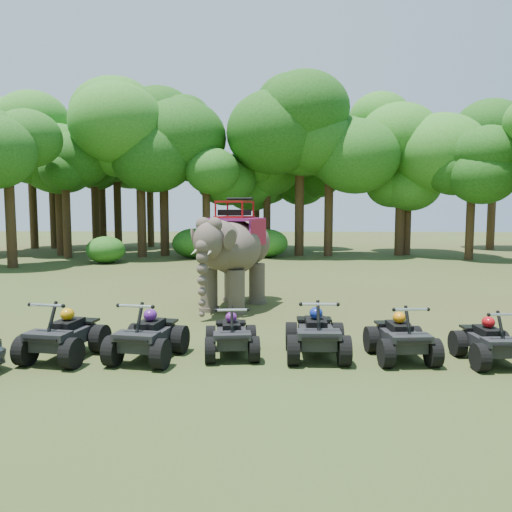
{
  "coord_description": "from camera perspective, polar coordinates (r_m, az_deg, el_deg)",
  "views": [
    {
      "loc": [
        0.5,
        -12.83,
        3.27
      ],
      "look_at": [
        0.0,
        1.2,
        1.9
      ],
      "focal_mm": 35.0,
      "sensor_mm": 36.0,
      "label": 1
    }
  ],
  "objects": [
    {
      "name": "tree_31",
      "position": [
        34.55,
        -10.5,
        8.43
      ],
      "size": [
        7.07,
        7.07,
        10.1
      ],
      "primitive_type": null,
      "color": "#195114",
      "rests_on": "ground"
    },
    {
      "name": "tree_38",
      "position": [
        36.24,
        16.96,
        8.33
      ],
      "size": [
        7.24,
        7.24,
        10.34
      ],
      "primitive_type": null,
      "color": "#195114",
      "rests_on": "ground"
    },
    {
      "name": "tree_35",
      "position": [
        43.47,
        -17.2,
        7.15
      ],
      "size": [
        6.52,
        6.52,
        9.31
      ],
      "primitive_type": null,
      "color": "#195114",
      "rests_on": "ground"
    },
    {
      "name": "tree_29",
      "position": [
        43.67,
        -24.22,
        7.72
      ],
      "size": [
        7.39,
        7.39,
        10.56
      ],
      "primitive_type": null,
      "color": "#195114",
      "rests_on": "ground"
    },
    {
      "name": "tree_43",
      "position": [
        40.36,
        0.03,
        6.12
      ],
      "size": [
        5.12,
        5.12,
        7.31
      ],
      "primitive_type": null,
      "color": "#195114",
      "rests_on": "ground"
    },
    {
      "name": "tree_39",
      "position": [
        34.19,
        5.01,
        8.94
      ],
      "size": [
        7.41,
        7.41,
        10.58
      ],
      "primitive_type": null,
      "color": "#195114",
      "rests_on": "ground"
    },
    {
      "name": "atv_5",
      "position": [
        11.69,
        25.28,
        -8.2
      ],
      "size": [
        1.27,
        1.68,
        1.19
      ],
      "primitive_type": null,
      "rotation": [
        0.0,
        0.0,
        0.07
      ],
      "color": "black",
      "rests_on": "ground"
    },
    {
      "name": "atv_2",
      "position": [
        11.13,
        -2.82,
        -8.4
      ],
      "size": [
        1.32,
        1.7,
        1.17
      ],
      "primitive_type": null,
      "rotation": [
        0.0,
        0.0,
        0.12
      ],
      "color": "black",
      "rests_on": "ground"
    },
    {
      "name": "elephant",
      "position": [
        16.31,
        -2.55,
        0.35
      ],
      "size": [
        3.17,
        4.63,
        3.58
      ],
      "primitive_type": null,
      "rotation": [
        0.0,
        0.0,
        -0.33
      ],
      "color": "#4A4136",
      "rests_on": "ground"
    },
    {
      "name": "tree_42",
      "position": [
        36.57,
        -21.59,
        7.13
      ],
      "size": [
        6.32,
        6.32,
        9.03
      ],
      "primitive_type": null,
      "color": "#195114",
      "rests_on": "ground"
    },
    {
      "name": "tree_26",
      "position": [
        34.44,
        -20.88,
        5.81
      ],
      "size": [
        5.09,
        5.09,
        7.27
      ],
      "primitive_type": null,
      "color": "#195114",
      "rests_on": "ground"
    },
    {
      "name": "tree_34",
      "position": [
        43.13,
        -22.23,
        6.63
      ],
      "size": [
        6.13,
        6.13,
        8.76
      ],
      "primitive_type": null,
      "color": "#195114",
      "rests_on": "ground"
    },
    {
      "name": "atv_4",
      "position": [
        11.3,
        16.26,
        -8.22
      ],
      "size": [
        1.36,
        1.77,
        1.24
      ],
      "primitive_type": null,
      "rotation": [
        0.0,
        0.0,
        0.09
      ],
      "color": "black",
      "rests_on": "ground"
    },
    {
      "name": "tree_27",
      "position": [
        33.77,
        -13.04,
        8.25
      ],
      "size": [
        6.9,
        6.9,
        9.86
      ],
      "primitive_type": null,
      "color": "#195114",
      "rests_on": "ground"
    },
    {
      "name": "tree_3",
      "position": [
        33.9,
        23.36,
        5.72
      ],
      "size": [
        5.07,
        5.07,
        7.25
      ],
      "primitive_type": null,
      "color": "#195114",
      "rests_on": "ground"
    },
    {
      "name": "atv_1",
      "position": [
        11.09,
        -12.29,
        -8.17
      ],
      "size": [
        1.57,
        1.97,
        1.32
      ],
      "primitive_type": null,
      "rotation": [
        0.0,
        0.0,
        -0.16
      ],
      "color": "black",
      "rests_on": "ground"
    },
    {
      "name": "tree_40",
      "position": [
        39.35,
        5.15,
        5.97
      ],
      "size": [
        4.98,
        4.98,
        7.12
      ],
      "primitive_type": null,
      "color": "#195114",
      "rests_on": "ground"
    },
    {
      "name": "tree_0",
      "position": [
        35.82,
        1.26,
        6.19
      ],
      "size": [
        5.12,
        5.12,
        7.32
      ],
      "primitive_type": null,
      "color": "#195114",
      "rests_on": "ground"
    },
    {
      "name": "tree_33",
      "position": [
        43.02,
        -15.6,
        7.97
      ],
      "size": [
        7.32,
        7.32,
        10.46
      ],
      "primitive_type": null,
      "color": "#195114",
      "rests_on": "ground"
    },
    {
      "name": "tree_41",
      "position": [
        42.35,
        -12.02,
        6.82
      ],
      "size": [
        6.0,
        6.0,
        8.57
      ],
      "primitive_type": null,
      "color": "#195114",
      "rests_on": "ground"
    },
    {
      "name": "tree_36",
      "position": [
        35.62,
        16.24,
        5.88
      ],
      "size": [
        5.04,
        5.04,
        7.2
      ],
      "primitive_type": null,
      "color": "#195114",
      "rests_on": "ground"
    },
    {
      "name": "tree_1",
      "position": [
        34.12,
        8.35,
        8.24
      ],
      "size": [
        6.85,
        6.85,
        9.78
      ],
      "primitive_type": null,
      "color": "#195114",
      "rests_on": "ground"
    },
    {
      "name": "tree_30",
      "position": [
        41.19,
        -17.95,
        7.09
      ],
      "size": [
        6.38,
        6.38,
        9.12
      ],
      "primitive_type": null,
      "color": "#195114",
      "rests_on": "ground"
    },
    {
      "name": "ground",
      "position": [
        13.25,
        -0.19,
        -8.71
      ],
      "size": [
        110.0,
        110.0,
        0.0
      ],
      "primitive_type": "plane",
      "color": "#47381E",
      "rests_on": "ground"
    },
    {
      "name": "tree_2",
      "position": [
        35.44,
        16.11,
        6.67
      ],
      "size": [
        5.72,
        5.72,
        8.18
      ],
      "primitive_type": null,
      "color": "#195114",
      "rests_on": "ground"
    },
    {
      "name": "tree_28",
      "position": [
        33.06,
        -5.71,
        6.21
      ],
      "size": [
        5.12,
        5.12,
        7.31
      ],
      "primitive_type": null,
      "color": "#195114",
      "rests_on": "ground"
    },
    {
      "name": "atv_3",
      "position": [
        11.07,
        6.93,
        -8.08
      ],
      "size": [
        1.31,
        1.79,
        1.33
      ],
      "primitive_type": null,
      "rotation": [
        0.0,
        0.0,
        0.0
      ],
      "color": "black",
      "rests_on": "ground"
    },
    {
      "name": "atv_0",
      "position": [
        11.65,
        -21.12,
        -7.73
      ],
      "size": [
        1.58,
        1.98,
        1.33
      ],
      "primitive_type": null,
      "rotation": [
        0.0,
        0.0,
        -0.16
      ],
      "color": "black",
      "rests_on": "ground"
    },
    {
      "name": "tree_25",
      "position": [
        30.09,
        -26.35,
        6.12
      ],
      "size": [
        5.41,
        5.41,
        7.72
      ],
      "primitive_type": null,
      "color": "#195114",
      "rests_on": "ground"
    },
    {
      "name": "tree_37",
      "position": [
        42.83,
        25.44,
        7.52
      ],
      "size": [
        7.17,
        7.17,
        10.25
      ],
      "primitive_type": null,
      "color": "#195114",
      "rests_on": "ground"
    }
  ]
}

